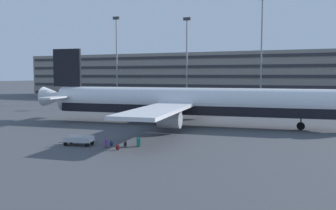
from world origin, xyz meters
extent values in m
plane|color=#424449|center=(0.00, 0.00, 0.00)|extent=(600.00, 600.00, 0.00)
cube|color=gray|center=(0.00, 51.96, 6.12)|extent=(137.91, 17.29, 12.23)
cube|color=#2D2D33|center=(0.00, 43.22, 1.22)|extent=(136.54, 0.24, 0.70)
cube|color=#2D2D33|center=(0.00, 43.22, 3.67)|extent=(136.54, 0.24, 0.70)
cube|color=#2D2D33|center=(0.00, 43.22, 6.12)|extent=(136.54, 0.24, 0.70)
cube|color=#2D2D33|center=(0.00, 43.22, 8.56)|extent=(136.54, 0.24, 0.70)
cube|color=#2D2D33|center=(0.00, 43.22, 11.01)|extent=(136.54, 0.24, 0.70)
cylinder|color=silver|center=(-4.19, -0.26, 3.04)|extent=(35.79, 6.78, 3.48)
cube|color=black|center=(-4.19, -0.26, 2.08)|extent=(34.37, 6.58, 1.11)
cone|color=silver|center=(-23.14, -2.03, 3.30)|extent=(4.41, 3.16, 2.78)
cube|color=black|center=(-21.33, -1.86, 7.39)|extent=(4.19, 0.75, 5.22)
cube|color=silver|center=(-21.24, 1.46, 3.48)|extent=(2.28, 5.36, 0.20)
cube|color=silver|center=(-20.62, -5.12, 3.48)|extent=(2.28, 5.36, 0.20)
cube|color=silver|center=(-6.04, 8.83, 2.78)|extent=(5.77, 15.31, 0.36)
cube|color=silver|center=(-4.33, -9.53, 2.78)|extent=(5.77, 15.31, 0.36)
cylinder|color=#9E9EA3|center=(-5.30, 6.19, 1.52)|extent=(2.65, 2.14, 1.91)
cylinder|color=#9E9EA3|center=(-4.08, -6.81, 1.52)|extent=(2.65, 2.14, 1.91)
cylinder|color=black|center=(9.29, 1.00, 0.45)|extent=(0.93, 0.43, 0.90)
cylinder|color=slate|center=(9.29, 1.00, 1.10)|extent=(0.20, 0.20, 1.30)
cylinder|color=black|center=(-5.75, 1.08, 0.45)|extent=(0.93, 0.43, 0.90)
cylinder|color=slate|center=(-5.75, 1.08, 1.10)|extent=(0.20, 0.20, 1.30)
cylinder|color=black|center=(-5.47, -1.87, 0.45)|extent=(0.93, 0.43, 0.90)
cylinder|color=slate|center=(-5.47, -1.87, 1.10)|extent=(0.20, 0.20, 1.30)
cylinder|color=gray|center=(-36.86, 38.96, 10.47)|extent=(0.36, 0.36, 20.94)
cube|color=#333338|center=(-36.86, 38.96, 21.29)|extent=(1.80, 0.50, 0.70)
cylinder|color=gray|center=(-17.34, 38.96, 9.79)|extent=(0.36, 0.36, 19.58)
cube|color=#333338|center=(-17.34, 38.96, 19.93)|extent=(1.80, 0.50, 0.70)
cylinder|color=gray|center=(0.33, 38.96, 11.54)|extent=(0.36, 0.36, 23.09)
cube|color=#147266|center=(-4.09, -14.41, 0.41)|extent=(0.44, 0.45, 0.73)
cylinder|color=#333338|center=(-3.97, -14.44, 0.88)|extent=(0.02, 0.02, 0.21)
cylinder|color=#333338|center=(-4.12, -14.29, 0.88)|extent=(0.02, 0.02, 0.21)
cube|color=black|center=(-4.04, -14.37, 0.98)|extent=(0.17, 0.18, 0.02)
cylinder|color=black|center=(-4.05, -14.59, 0.03)|extent=(0.05, 0.05, 0.05)
cylinder|color=black|center=(-4.27, -14.36, 0.03)|extent=(0.05, 0.05, 0.05)
cylinder|color=black|center=(-3.92, -14.47, 0.03)|extent=(0.05, 0.05, 0.05)
cylinder|color=black|center=(-4.14, -14.23, 0.03)|extent=(0.05, 0.05, 0.05)
cube|color=#72388C|center=(-6.63, -15.72, 0.39)|extent=(0.42, 0.43, 0.69)
cylinder|color=#333338|center=(-6.75, -15.69, 0.82)|extent=(0.02, 0.02, 0.16)
cylinder|color=#333338|center=(-6.61, -15.85, 0.82)|extent=(0.02, 0.02, 0.16)
cube|color=black|center=(-6.68, -15.77, 0.90)|extent=(0.16, 0.17, 0.02)
cylinder|color=black|center=(-6.67, -15.55, 0.03)|extent=(0.05, 0.05, 0.05)
cylinder|color=black|center=(-6.47, -15.78, 0.03)|extent=(0.05, 0.05, 0.05)
cylinder|color=black|center=(-6.80, -15.67, 0.03)|extent=(0.05, 0.05, 0.05)
cylinder|color=black|center=(-6.60, -15.90, 0.03)|extent=(0.05, 0.05, 0.05)
ellipsoid|color=black|center=(-5.16, -14.90, 0.25)|extent=(0.33, 0.40, 0.50)
ellipsoid|color=black|center=(-5.25, -14.94, 0.17)|extent=(0.18, 0.26, 0.22)
torus|color=black|center=(-5.13, -14.89, 0.51)|extent=(0.04, 0.08, 0.08)
cube|color=black|center=(-5.03, -14.95, 0.25)|extent=(0.04, 0.04, 0.42)
cube|color=black|center=(-5.10, -14.78, 0.25)|extent=(0.04, 0.04, 0.42)
ellipsoid|color=maroon|center=(-5.07, -16.43, 0.25)|extent=(0.36, 0.39, 0.50)
ellipsoid|color=maroon|center=(-5.15, -16.38, 0.17)|extent=(0.21, 0.24, 0.22)
torus|color=black|center=(-5.04, -16.45, 0.51)|extent=(0.06, 0.07, 0.08)
cube|color=black|center=(-5.04, -16.56, 0.25)|extent=(0.04, 0.04, 0.42)
cube|color=black|center=(-4.94, -16.41, 0.25)|extent=(0.04, 0.04, 0.42)
ellipsoid|color=navy|center=(-6.50, -15.04, 0.21)|extent=(0.38, 0.36, 0.43)
ellipsoid|color=navy|center=(-6.44, -15.12, 0.15)|extent=(0.23, 0.21, 0.19)
torus|color=black|center=(-6.52, -15.01, 0.44)|extent=(0.07, 0.06, 0.08)
cube|color=black|center=(-6.49, -14.91, 0.21)|extent=(0.04, 0.04, 0.37)
cube|color=black|center=(-6.63, -15.01, 0.21)|extent=(0.04, 0.04, 0.37)
cube|color=#B7B7BC|center=(-9.39, -15.89, 0.42)|extent=(2.78, 1.71, 0.12)
cylinder|color=#4C4C51|center=(-11.02, -16.16, 0.18)|extent=(0.70, 0.17, 0.05)
cube|color=#B7B7BC|center=(-9.29, -16.50, 0.62)|extent=(2.44, 0.45, 0.40)
cube|color=#B7B7BC|center=(-9.49, -15.28, 0.62)|extent=(2.44, 0.45, 0.40)
cylinder|color=black|center=(-10.32, -16.61, 0.18)|extent=(0.37, 0.16, 0.36)
cylinder|color=black|center=(-10.51, -15.52, 0.18)|extent=(0.37, 0.16, 0.36)
cylinder|color=black|center=(-8.27, -16.26, 0.18)|extent=(0.37, 0.16, 0.36)
cylinder|color=black|center=(-8.45, -15.17, 0.18)|extent=(0.37, 0.16, 0.36)
camera|label=1|loc=(9.51, -41.76, 6.34)|focal=37.00mm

